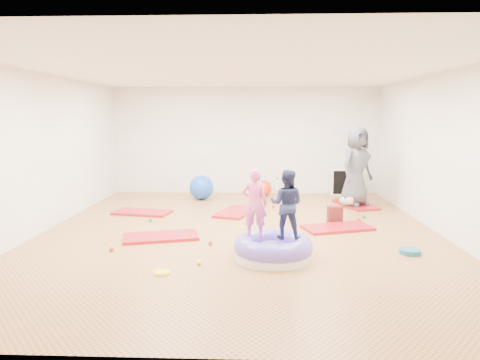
{
  "coord_description": "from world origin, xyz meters",
  "views": [
    {
      "loc": [
        0.3,
        -7.36,
        2.04
      ],
      "look_at": [
        0.0,
        0.3,
        0.9
      ],
      "focal_mm": 32.0,
      "sensor_mm": 36.0,
      "label": 1
    }
  ],
  "objects": [
    {
      "name": "room",
      "position": [
        0.0,
        0.0,
        1.4
      ],
      "size": [
        7.01,
        8.01,
        2.81
      ],
      "color": "#B6843A",
      "rests_on": "ground"
    },
    {
      "name": "gym_mat_front_left",
      "position": [
        -1.32,
        -0.4,
        0.03
      ],
      "size": [
        1.36,
        0.92,
        0.05
      ],
      "primitive_type": "cube",
      "rotation": [
        0.0,
        0.0,
        0.27
      ],
      "color": "red",
      "rests_on": "ground"
    },
    {
      "name": "gym_mat_mid_left",
      "position": [
        -2.12,
        1.43,
        0.02
      ],
      "size": [
        1.26,
        0.78,
        0.05
      ],
      "primitive_type": "cube",
      "rotation": [
        0.0,
        0.0,
        -0.17
      ],
      "color": "red",
      "rests_on": "ground"
    },
    {
      "name": "gym_mat_center_back",
      "position": [
        -0.14,
        1.54,
        0.02
      ],
      "size": [
        0.93,
        1.31,
        0.05
      ],
      "primitive_type": "cube",
      "rotation": [
        0.0,
        0.0,
        1.26
      ],
      "color": "red",
      "rests_on": "ground"
    },
    {
      "name": "gym_mat_right",
      "position": [
        1.79,
        0.31,
        0.03
      ],
      "size": [
        1.36,
        0.97,
        0.05
      ],
      "primitive_type": "cube",
      "rotation": [
        0.0,
        0.0,
        0.31
      ],
      "color": "red",
      "rests_on": "ground"
    },
    {
      "name": "gym_mat_rear_right",
      "position": [
        2.58,
        2.39,
        0.02
      ],
      "size": [
        0.92,
        1.3,
        0.05
      ],
      "primitive_type": "cube",
      "rotation": [
        0.0,
        0.0,
        1.89
      ],
      "color": "red",
      "rests_on": "ground"
    },
    {
      "name": "inflatable_cushion",
      "position": [
        0.54,
        -1.36,
        0.14
      ],
      "size": [
        1.15,
        1.15,
        0.36
      ],
      "rotation": [
        0.0,
        0.0,
        -0.27
      ],
      "color": "white",
      "rests_on": "ground"
    },
    {
      "name": "child_pink",
      "position": [
        0.27,
        -1.25,
        0.84
      ],
      "size": [
        0.4,
        0.29,
        1.02
      ],
      "primitive_type": "imported",
      "rotation": [
        0.0,
        0.0,
        3.02
      ],
      "color": "#FB59AB",
      "rests_on": "inflatable_cushion"
    },
    {
      "name": "child_navy",
      "position": [
        0.73,
        -1.29,
        0.84
      ],
      "size": [
        0.57,
        0.49,
        1.01
      ],
      "primitive_type": "imported",
      "rotation": [
        0.0,
        0.0,
        2.9
      ],
      "color": "#21284E",
      "rests_on": "inflatable_cushion"
    },
    {
      "name": "adult_caregiver",
      "position": [
        2.55,
        2.31,
        0.93
      ],
      "size": [
        1.02,
        0.97,
        1.76
      ],
      "primitive_type": "imported",
      "rotation": [
        0.0,
        0.0,
        0.67
      ],
      "color": "#484952",
      "rests_on": "gym_mat_rear_right"
    },
    {
      "name": "infant",
      "position": [
        2.38,
        2.19,
        0.17
      ],
      "size": [
        0.39,
        0.4,
        0.23
      ],
      "color": "#8AC4D7",
      "rests_on": "gym_mat_rear_right"
    },
    {
      "name": "ball_pit_balls",
      "position": [
        0.05,
        -0.12,
        0.04
      ],
      "size": [
        4.46,
        3.86,
        0.07
      ],
      "color": "#238329",
      "rests_on": "ground"
    },
    {
      "name": "exercise_ball_blue",
      "position": [
        -1.06,
        3.03,
        0.3
      ],
      "size": [
        0.61,
        0.61,
        0.61
      ],
      "primitive_type": "sphere",
      "color": "blue",
      "rests_on": "ground"
    },
    {
      "name": "exercise_ball_orange",
      "position": [
        0.48,
        3.48,
        0.21
      ],
      "size": [
        0.42,
        0.42,
        0.42
      ],
      "primitive_type": "sphere",
      "color": "red",
      "rests_on": "ground"
    },
    {
      "name": "infant_play_gym",
      "position": [
        0.57,
        3.39,
        0.34
      ],
      "size": [
        0.66,
        0.62,
        0.5
      ],
      "rotation": [
        0.0,
        0.0,
        0.1
      ],
      "color": "white",
      "rests_on": "ground"
    },
    {
      "name": "cube_shelf",
      "position": [
        2.59,
        3.79,
        0.35
      ],
      "size": [
        0.71,
        0.35,
        0.71
      ],
      "color": "white",
      "rests_on": "ground"
    },
    {
      "name": "balance_disc",
      "position": [
        2.61,
        -1.08,
        0.04
      ],
      "size": [
        0.32,
        0.32,
        0.07
      ],
      "primitive_type": "cylinder",
      "color": "#165A76",
      "rests_on": "ground"
    },
    {
      "name": "backpack",
      "position": [
        1.82,
        0.79,
        0.16
      ],
      "size": [
        0.29,
        0.19,
        0.32
      ],
      "primitive_type": "cube",
      "rotation": [
        0.0,
        0.0,
        0.08
      ],
      "color": "maroon",
      "rests_on": "ground"
    },
    {
      "name": "yellow_toy",
      "position": [
        -0.93,
        -2.04,
        0.02
      ],
      "size": [
        0.22,
        0.22,
        0.03
      ],
      "primitive_type": "cylinder",
      "color": "#F6FF2E",
      "rests_on": "ground"
    }
  ]
}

